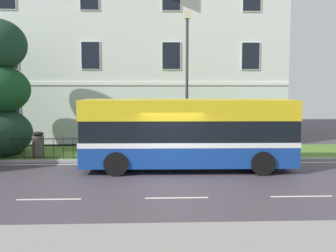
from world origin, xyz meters
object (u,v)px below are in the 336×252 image
Objects in this scene: georgian_townhouse at (135,47)px; single_decker_bus at (188,133)px; litter_bin at (38,144)px; street_lamp_post at (187,74)px.

georgian_townhouse is 2.15× the size of single_decker_bus.
georgian_townhouse is 11.76m from litter_bin.
single_decker_bus is 3.82m from street_lamp_post.
street_lamp_post is at bearing 3.18° from litter_bin.
street_lamp_post is 5.67× the size of litter_bin.
georgian_townhouse is 15.43× the size of litter_bin.
georgian_townhouse reaches higher than single_decker_bus.
litter_bin is at bearing -114.51° from georgian_townhouse.
georgian_townhouse is at bearing 108.14° from street_lamp_post.
litter_bin is at bearing 162.17° from single_decker_bus.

